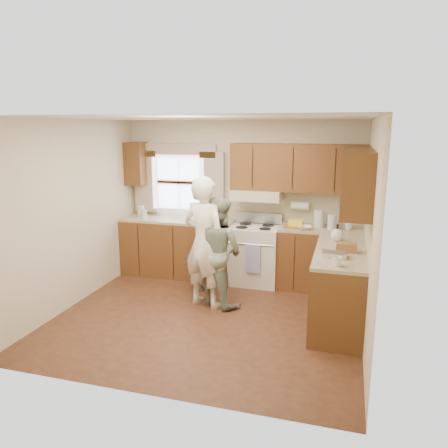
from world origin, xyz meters
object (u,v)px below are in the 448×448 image
(woman_left, at_px, (205,242))
(woman_right, at_px, (218,251))
(stove, at_px, (255,254))
(child, at_px, (198,265))

(woman_left, bearing_deg, woman_right, -128.66)
(stove, xyz_separation_m, child, (-0.72, -0.59, -0.07))
(woman_right, bearing_deg, stove, -80.60)
(stove, relative_size, woman_left, 0.60)
(stove, relative_size, woman_right, 0.71)
(stove, height_order, woman_left, woman_left)
(woman_left, relative_size, child, 2.27)
(stove, distance_m, child, 0.93)
(woman_left, height_order, child, woman_left)
(woman_left, bearing_deg, stove, -95.26)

